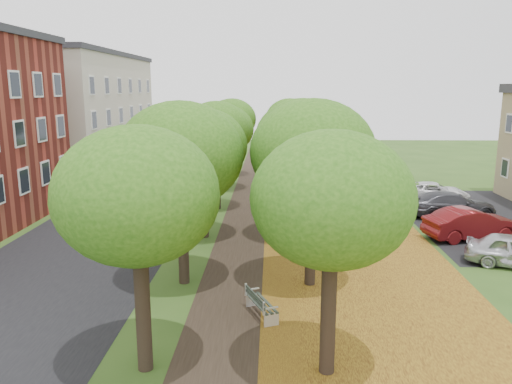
# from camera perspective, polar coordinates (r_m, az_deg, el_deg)

# --- Properties ---
(ground) EXTENTS (120.00, 120.00, 0.00)m
(ground) POSITION_cam_1_polar(r_m,az_deg,el_deg) (14.06, -3.21, -19.63)
(ground) COLOR #2D4C19
(ground) RESTS_ON ground
(street_asphalt) EXTENTS (8.00, 70.00, 0.01)m
(street_asphalt) POSITION_cam_1_polar(r_m,az_deg,el_deg) (29.22, -15.44, -3.14)
(street_asphalt) COLOR black
(street_asphalt) RESTS_ON ground
(footpath) EXTENTS (3.20, 70.00, 0.01)m
(footpath) POSITION_cam_1_polar(r_m,az_deg,el_deg) (27.94, -0.56, -3.38)
(footpath) COLOR black
(footpath) RESTS_ON ground
(leaf_verge) EXTENTS (7.50, 70.00, 0.01)m
(leaf_verge) POSITION_cam_1_polar(r_m,az_deg,el_deg) (28.19, 9.67, -3.41)
(leaf_verge) COLOR #AC821F
(leaf_verge) RESTS_ON ground
(parking_lot) EXTENTS (9.00, 16.00, 0.01)m
(parking_lot) POSITION_cam_1_polar(r_m,az_deg,el_deg) (31.43, 24.97, -2.79)
(parking_lot) COLOR black
(parking_lot) RESTS_ON ground
(tree_row_west) EXTENTS (4.24, 34.24, 6.46)m
(tree_row_west) POSITION_cam_1_polar(r_m,az_deg,el_deg) (27.28, -5.23, 6.11)
(tree_row_west) COLOR black
(tree_row_west) RESTS_ON ground
(tree_row_east) EXTENTS (4.24, 34.24, 6.46)m
(tree_row_east) POSITION_cam_1_polar(r_m,az_deg,el_deg) (27.12, 4.95, 6.08)
(tree_row_east) COLOR black
(tree_row_east) RESTS_ON ground
(building_cream) EXTENTS (10.30, 20.30, 10.40)m
(building_cream) POSITION_cam_1_polar(r_m,az_deg,el_deg) (48.50, -20.38, 8.59)
(building_cream) COLOR beige
(building_cream) RESTS_ON ground
(bench) EXTENTS (1.15, 1.81, 0.83)m
(bench) POSITION_cam_1_polar(r_m,az_deg,el_deg) (16.66, 0.47, -12.64)
(bench) COLOR #28322C
(bench) RESTS_ON ground
(car_red) EXTENTS (4.89, 2.67, 1.53)m
(car_red) POSITION_cam_1_polar(r_m,az_deg,el_deg) (26.80, 23.42, -3.35)
(car_red) COLOR maroon
(car_red) RESTS_ON ground
(car_grey) EXTENTS (5.06, 2.26, 1.44)m
(car_grey) POSITION_cam_1_polar(r_m,az_deg,el_deg) (30.91, 21.47, -1.36)
(car_grey) COLOR #36363C
(car_grey) RESTS_ON ground
(car_white) EXTENTS (4.69, 2.67, 1.23)m
(car_white) POSITION_cam_1_polar(r_m,az_deg,el_deg) (34.89, 19.70, 0.03)
(car_white) COLOR silver
(car_white) RESTS_ON ground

